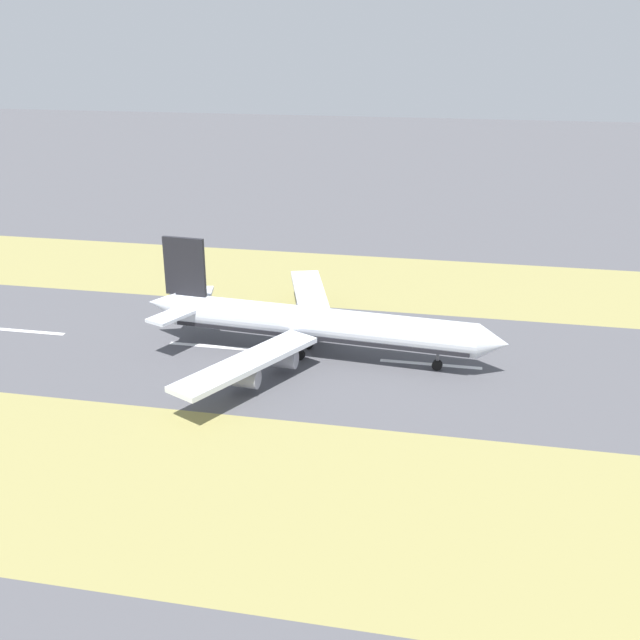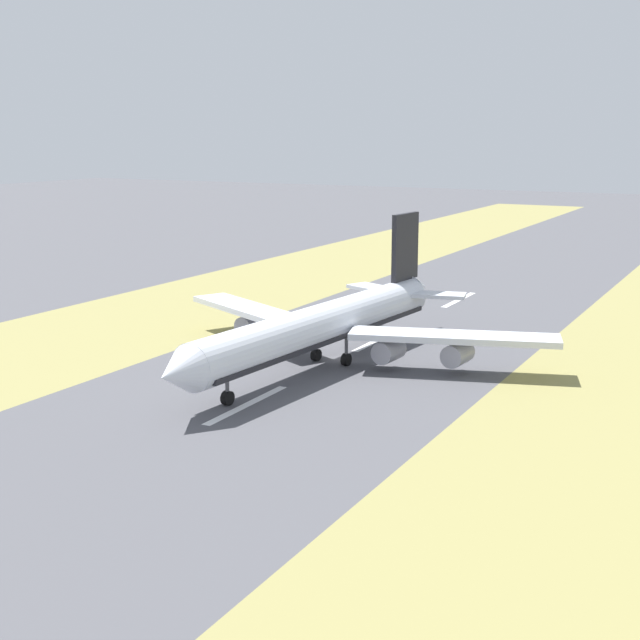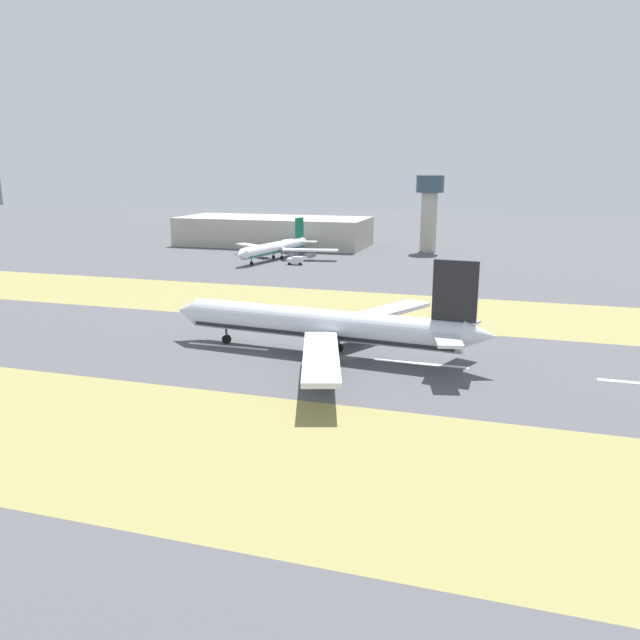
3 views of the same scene
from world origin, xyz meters
TOP-DOWN VIEW (x-y plane):
  - ground_plane at (0.00, 0.00)m, footprint 800.00×800.00m
  - grass_median_west at (-45.00, 0.00)m, footprint 40.00×600.00m
  - grass_median_east at (45.00, 0.00)m, footprint 40.00×600.00m
  - centreline_dash_near at (0.00, -54.23)m, footprint 1.20×18.00m
  - centreline_dash_mid at (0.00, -14.23)m, footprint 1.20×18.00m
  - centreline_dash_far at (0.00, 25.77)m, footprint 1.20×18.00m
  - airplane_main_jet at (0.09, 3.87)m, footprint 63.90×67.22m

SIDE VIEW (x-z plane):
  - ground_plane at x=0.00m, z-range 0.00..0.00m
  - grass_median_west at x=-45.00m, z-range 0.00..0.01m
  - grass_median_east at x=45.00m, z-range 0.00..0.01m
  - centreline_dash_near at x=0.00m, z-range 0.00..0.01m
  - centreline_dash_mid at x=0.00m, z-range 0.00..0.01m
  - centreline_dash_far at x=0.00m, z-range 0.00..0.01m
  - airplane_main_jet at x=0.09m, z-range -4.08..16.12m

